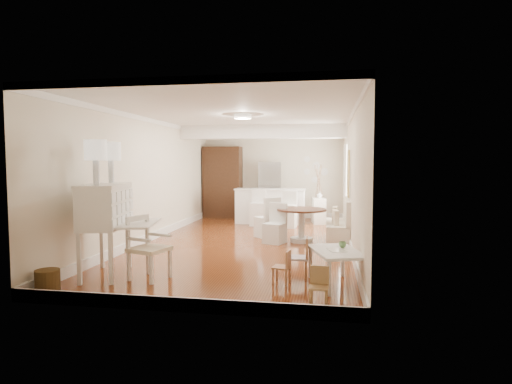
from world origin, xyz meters
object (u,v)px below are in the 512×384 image
(bar_stool_right, at_px, (289,210))
(secretary_bureau, at_px, (105,230))
(dining_table, at_px, (301,225))
(sideboard, at_px, (318,211))
(slip_chair_near, at_px, (275,223))
(breakfast_counter, at_px, (270,206))
(kids_chair_b, at_px, (298,257))
(gustavian_armchair, at_px, (149,248))
(kids_table, at_px, (336,268))
(fridge, at_px, (281,191))
(wicker_basket, at_px, (48,282))
(slip_chair_far, at_px, (267,217))
(bar_stool_left, at_px, (258,208))
(pantry_cabinet, at_px, (223,182))
(kids_chair_a, at_px, (281,267))
(kids_chair_c, at_px, (319,287))

(bar_stool_right, bearing_deg, secretary_bureau, -107.57)
(dining_table, bearing_deg, sideboard, 84.20)
(slip_chair_near, bearing_deg, breakfast_counter, 119.18)
(secretary_bureau, xyz_separation_m, kids_chair_b, (3.02, 0.36, -0.40))
(gustavian_armchair, relative_size, dining_table, 0.88)
(dining_table, bearing_deg, bar_stool_right, 103.10)
(kids_table, height_order, fridge, fridge)
(wicker_basket, bearing_deg, breakfast_counter, 73.50)
(wicker_basket, height_order, slip_chair_far, slip_chair_far)
(wicker_basket, xyz_separation_m, slip_chair_near, (2.64, 4.16, 0.28))
(kids_chair_b, bearing_deg, kids_table, 59.55)
(kids_chair_b, bearing_deg, slip_chair_far, -166.97)
(wicker_basket, distance_m, sideboard, 8.26)
(bar_stool_right, bearing_deg, sideboard, 58.10)
(kids_table, height_order, bar_stool_left, bar_stool_left)
(kids_chair_b, distance_m, slip_chair_near, 2.90)
(slip_chair_near, distance_m, pantry_cabinet, 4.71)
(kids_table, distance_m, sideboard, 6.43)
(dining_table, distance_m, bar_stool_right, 2.12)
(dining_table, bearing_deg, kids_table, -78.01)
(slip_chair_far, bearing_deg, secretary_bureau, 17.98)
(wicker_basket, xyz_separation_m, kids_chair_b, (3.35, 1.35, 0.17))
(kids_chair_a, relative_size, slip_chair_far, 0.53)
(kids_table, xyz_separation_m, bar_stool_left, (-2.09, 5.65, 0.26))
(slip_chair_near, height_order, fridge, fridge)
(breakfast_counter, relative_size, fridge, 1.14)
(slip_chair_far, bearing_deg, bar_stool_left, -118.12)
(kids_chair_a, height_order, dining_table, dining_table)
(sideboard, bearing_deg, secretary_bureau, -125.34)
(slip_chair_near, bearing_deg, kids_table, -47.80)
(bar_stool_left, bearing_deg, kids_table, -69.30)
(pantry_cabinet, bearing_deg, breakfast_counter, -32.43)
(slip_chair_near, xyz_separation_m, slip_chair_far, (-0.27, 0.70, 0.04))
(wicker_basket, xyz_separation_m, fridge, (2.33, 8.24, 0.74))
(kids_table, xyz_separation_m, pantry_cabinet, (-3.50, 7.22, 0.89))
(kids_chair_b, bearing_deg, secretary_bureau, -85.68)
(bar_stool_left, distance_m, bar_stool_right, 0.93)
(kids_table, xyz_separation_m, slip_chair_far, (-1.56, 3.82, 0.23))
(kids_chair_b, relative_size, slip_chair_far, 0.68)
(fridge, bearing_deg, sideboard, -32.67)
(kids_table, relative_size, kids_chair_a, 2.03)
(wicker_basket, xyz_separation_m, dining_table, (3.22, 4.39, 0.21))
(slip_chair_near, distance_m, bar_stool_right, 2.30)
(dining_table, bearing_deg, gustavian_armchair, -121.43)
(kids_chair_c, height_order, bar_stool_right, bar_stool_right)
(wicker_basket, bearing_deg, bar_stool_right, 67.02)
(kids_chair_c, bearing_deg, bar_stool_left, 109.06)
(kids_table, bearing_deg, dining_table, 101.99)
(kids_chair_c, height_order, pantry_cabinet, pantry_cabinet)
(kids_table, distance_m, breakfast_counter, 6.40)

